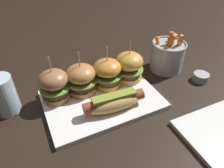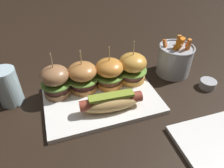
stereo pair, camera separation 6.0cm
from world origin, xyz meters
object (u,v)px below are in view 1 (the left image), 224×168
platter_main (102,99)px  slider_far_left (54,85)px  hot_dog (114,102)px  slider_center_right (107,73)px  slider_far_right (129,66)px  fries_bucket (167,55)px  sauce_ramekin (201,77)px  water_glass (4,95)px  slider_center_left (81,79)px

platter_main → slider_far_left: 0.14m
hot_dog → slider_center_right: size_ratio=1.29×
slider_far_right → fries_bucket: 0.16m
hot_dog → sauce_ramekin: (0.33, 0.01, -0.03)m
hot_dog → fries_bucket: 0.30m
hot_dog → slider_center_right: bearing=74.6°
platter_main → water_glass: bearing=162.7°
hot_dog → water_glass: (-0.26, 0.14, 0.02)m
water_glass → slider_far_left: bearing=-9.6°
hot_dog → slider_center_right: (0.03, 0.11, 0.02)m
slider_center_right → water_glass: bearing=174.6°
slider_far_right → slider_center_right: bearing=-179.7°
slider_center_left → sauce_ramekin: 0.40m
slider_far_right → hot_dog: bearing=-134.2°
fries_bucket → water_glass: 0.54m
slider_center_left → slider_center_right: size_ratio=1.00×
slider_far_right → sauce_ramekin: (0.23, -0.10, -0.05)m
platter_main → slider_far_right: slider_far_right is taller
hot_dog → water_glass: bearing=152.6°
fries_bucket → water_glass: (-0.53, 0.01, 0.00)m
fries_bucket → sauce_ramekin: bearing=-60.9°
slider_far_left → slider_center_left: (0.08, -0.00, -0.00)m
hot_dog → slider_center_right: slider_center_right is taller
sauce_ramekin → water_glass: water_glass is taller
hot_dog → slider_center_left: size_ratio=1.29×
slider_center_left → sauce_ramekin: size_ratio=2.62×
water_glass → platter_main: bearing=-17.3°
slider_far_right → sauce_ramekin: 0.25m
hot_dog → slider_far_left: size_ratio=1.24×
slider_far_right → sauce_ramekin: slider_far_right is taller
platter_main → slider_center_left: (-0.04, 0.06, 0.05)m
fries_bucket → sauce_ramekin: 0.13m
hot_dog → slider_far_right: 0.16m
slider_far_left → water_glass: (-0.13, 0.02, -0.01)m
fries_bucket → sauce_ramekin: size_ratio=2.78×
slider_far_left → slider_far_right: 0.24m
hot_dog → slider_center_left: bearing=114.6°
slider_far_left → fries_bucket: size_ratio=0.98×
platter_main → fries_bucket: (0.28, 0.06, 0.05)m
slider_far_right → fries_bucket: slider_far_right is taller
slider_far_right → slider_far_left: bearing=178.8°
slider_far_right → water_glass: (-0.37, 0.03, -0.01)m
slider_center_right → hot_dog: bearing=-105.4°
slider_center_left → sauce_ramekin: (0.39, -0.10, -0.05)m
hot_dog → platter_main: bearing=101.3°
hot_dog → sauce_ramekin: size_ratio=3.37×
slider_far_left → water_glass: 0.13m
slider_center_left → platter_main: bearing=-53.9°
slider_center_left → fries_bucket: bearing=1.5°
slider_far_left → water_glass: slider_far_left is taller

